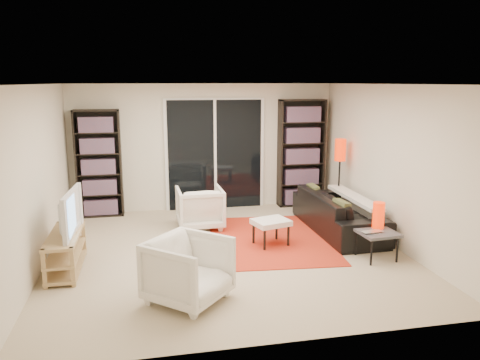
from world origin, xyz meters
name	(u,v)px	position (x,y,z in m)	size (l,w,h in m)	color
floor	(227,252)	(0.00, 0.00, 0.00)	(5.00, 5.00, 0.00)	#C7B591
wall_back	(204,147)	(0.00, 2.50, 1.20)	(5.00, 0.02, 2.40)	beige
wall_front	(275,223)	(0.00, -2.50, 1.20)	(5.00, 0.02, 2.40)	beige
wall_left	(38,178)	(-2.50, 0.00, 1.20)	(0.02, 5.00, 2.40)	beige
wall_right	(390,165)	(2.50, 0.00, 1.20)	(0.02, 5.00, 2.40)	beige
ceiling	(226,84)	(0.00, 0.00, 2.40)	(5.00, 5.00, 0.02)	white
sliding_door	(215,155)	(0.20, 2.46, 1.05)	(1.92, 0.08, 2.16)	white
bookshelf_left	(99,164)	(-1.95, 2.33, 0.98)	(0.80, 0.30, 1.95)	black
bookshelf_right	(301,153)	(1.90, 2.33, 1.05)	(0.90, 0.30, 2.10)	black
tv_stand	(66,251)	(-2.19, -0.24, 0.26)	(0.38, 1.19, 0.50)	tan
tv	(64,212)	(-2.17, -0.24, 0.79)	(0.99, 0.13, 0.57)	black
rug	(269,239)	(0.74, 0.41, 0.01)	(1.81, 2.45, 0.01)	red
sofa	(338,212)	(1.97, 0.61, 0.32)	(2.19, 0.86, 0.64)	black
armchair_back	(200,208)	(-0.25, 1.24, 0.35)	(0.75, 0.77, 0.70)	white
armchair_front	(188,270)	(-0.70, -1.44, 0.37)	(0.79, 0.81, 0.74)	white
ottoman	(271,223)	(0.70, 0.16, 0.34)	(0.61, 0.54, 0.40)	white
side_table	(377,234)	(2.00, -0.68, 0.36)	(0.54, 0.54, 0.40)	#47474C
laptop	(374,233)	(1.90, -0.76, 0.41)	(0.30, 0.19, 0.02)	silver
table_lamp	(378,215)	(2.08, -0.53, 0.59)	(0.17, 0.17, 0.37)	red
floor_lamp	(340,158)	(2.28, 1.34, 1.11)	(0.22, 0.22, 1.44)	black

